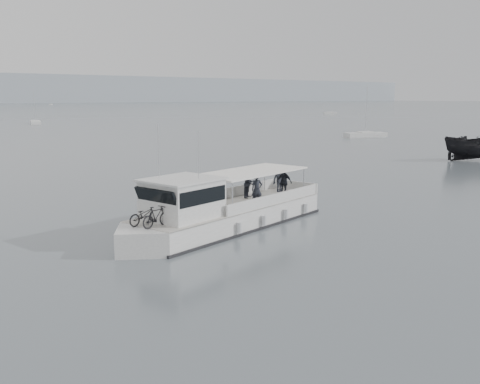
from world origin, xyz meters
TOP-DOWN VIEW (x-y plane):
  - ground at (0.00, 0.00)m, footprint 1400.00×1400.00m
  - tour_boat at (0.20, 1.59)m, footprint 12.26×5.44m
  - dark_motorboat at (35.72, 9.01)m, footprint 7.13×5.41m

SIDE VIEW (x-z plane):
  - ground at x=0.00m, z-range 0.00..0.00m
  - tour_boat at x=0.20m, z-range -1.72..3.41m
  - dark_motorboat at x=35.72m, z-range 0.00..2.60m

